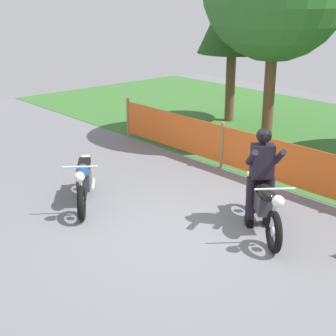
# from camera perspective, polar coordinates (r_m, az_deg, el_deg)

# --- Properties ---
(ground) EXTENTS (24.00, 24.00, 0.02)m
(ground) POSITION_cam_1_polar(r_m,az_deg,el_deg) (8.43, 1.23, -7.21)
(ground) COLOR slate
(barrier_fence) EXTENTS (10.34, 0.08, 1.05)m
(barrier_fence) POSITION_cam_1_polar(r_m,az_deg,el_deg) (10.23, 13.12, 0.49)
(barrier_fence) COLOR #997547
(barrier_fence) RESTS_ON ground
(tree_leftmost) EXTENTS (2.01, 2.01, 4.26)m
(tree_leftmost) POSITION_cam_1_polar(r_m,az_deg,el_deg) (15.19, 7.32, 16.74)
(tree_leftmost) COLOR brown
(tree_leftmost) RESTS_ON ground
(motorcycle_lead) EXTENTS (1.69, 1.28, 0.95)m
(motorcycle_lead) POSITION_cam_1_polar(r_m,az_deg,el_deg) (9.40, -9.42, -1.45)
(motorcycle_lead) COLOR black
(motorcycle_lead) RESTS_ON ground
(motorcycle_trailing) EXTENTS (1.73, 1.38, 1.00)m
(motorcycle_trailing) POSITION_cam_1_polar(r_m,az_deg,el_deg) (8.40, 10.62, -3.94)
(motorcycle_trailing) COLOR black
(motorcycle_trailing) RESTS_ON ground
(rider_trailing) EXTENTS (0.78, 0.74, 1.69)m
(rider_trailing) POSITION_cam_1_polar(r_m,az_deg,el_deg) (8.44, 10.43, -0.41)
(rider_trailing) COLOR black
(rider_trailing) RESTS_ON ground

